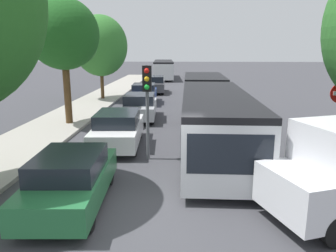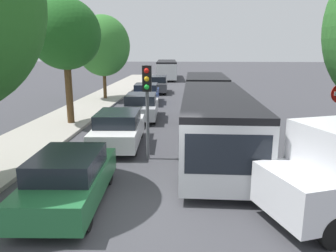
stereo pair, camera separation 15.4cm
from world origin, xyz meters
TOP-DOWN VIEW (x-y plane):
  - ground_plane at (0.00, 0.00)m, footprint 200.00×200.00m
  - kerb_strip_left at (-5.93, 19.02)m, footprint 3.20×48.05m
  - articulated_bus at (1.99, 8.45)m, footprint 2.61×15.94m
  - city_bus_rear at (-1.92, 38.05)m, footprint 3.12×11.30m
  - queued_car_green at (-2.11, 0.63)m, footprint 1.90×4.11m
  - queued_car_white at (-1.93, 5.92)m, footprint 1.98×4.29m
  - queued_car_silver at (-1.73, 11.36)m, footprint 1.98×4.30m
  - queued_car_blue at (-2.16, 17.21)m, footprint 1.95×4.22m
  - queued_car_graphite at (-1.91, 23.07)m, footprint 2.09×4.53m
  - traffic_light at (-0.52, 4.33)m, footprint 0.33×0.37m
  - tree_left_mid at (-5.18, 9.67)m, footprint 3.57×3.57m
  - tree_left_far at (-5.52, 18.51)m, footprint 4.13×4.13m

SIDE VIEW (x-z plane):
  - ground_plane at x=0.00m, z-range 0.00..0.00m
  - kerb_strip_left at x=-5.93m, z-range 0.00..0.14m
  - queued_car_green at x=-2.11m, z-range 0.01..1.41m
  - queued_car_blue at x=-2.16m, z-range 0.01..1.45m
  - queued_car_white at x=-1.93m, z-range 0.01..1.47m
  - queued_car_silver at x=-1.73m, z-range 0.01..1.48m
  - queued_car_graphite at x=-1.91m, z-range 0.01..1.56m
  - articulated_bus at x=1.99m, z-range 0.18..2.54m
  - city_bus_rear at x=-1.92m, z-range 0.19..2.59m
  - traffic_light at x=-0.52m, z-range 0.80..4.20m
  - tree_left_far at x=-5.52m, z-range 0.82..7.33m
  - tree_left_mid at x=-5.18m, z-range 1.34..7.82m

